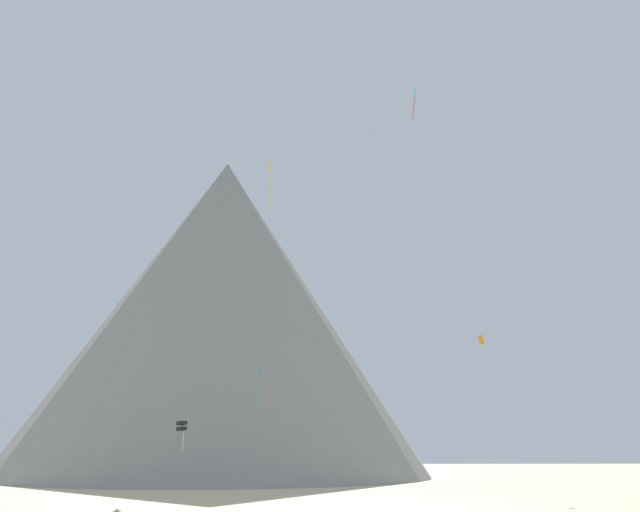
{
  "coord_description": "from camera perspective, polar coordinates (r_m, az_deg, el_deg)",
  "views": [
    {
      "loc": [
        0.68,
        -32.42,
        4.93
      ],
      "look_at": [
        3.45,
        31.16,
        22.77
      ],
      "focal_mm": 38.6,
      "sensor_mm": 36.0,
      "label": 1
    }
  ],
  "objects": [
    {
      "name": "kite_orange_mid",
      "position": [
        83.31,
        13.2,
        -6.79
      ],
      "size": [
        0.57,
        0.81,
        1.08
      ],
      "rotation": [
        0.0,
        0.0,
        1.15
      ],
      "color": "orange"
    },
    {
      "name": "kite_cyan_high",
      "position": [
        73.65,
        7.86,
        12.92
      ],
      "size": [
        0.57,
        0.96,
        3.36
      ],
      "rotation": [
        0.0,
        0.0,
        0.5
      ],
      "color": "#33BCDB"
    },
    {
      "name": "rock_massif",
      "position": [
        129.5,
        -7.94,
        -5.59
      ],
      "size": [
        83.32,
        83.32,
        59.44
      ],
      "color": "gray",
      "rests_on": "ground_plane"
    },
    {
      "name": "kite_black_low",
      "position": [
        86.84,
        -11.39,
        -13.67
      ],
      "size": [
        1.35,
        1.35,
        3.7
      ],
      "rotation": [
        0.0,
        0.0,
        0.89
      ],
      "color": "black"
    },
    {
      "name": "kite_teal_mid",
      "position": [
        84.11,
        -5.02,
        -10.12
      ],
      "size": [
        0.58,
        0.87,
        5.13
      ],
      "rotation": [
        0.0,
        0.0,
        1.24
      ],
      "color": "teal"
    },
    {
      "name": "kite_gold_high",
      "position": [
        72.08,
        -4.17,
        7.34
      ],
      "size": [
        0.56,
        1.77,
        5.83
      ],
      "rotation": [
        0.0,
        0.0,
        1.56
      ],
      "color": "gold"
    }
  ]
}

